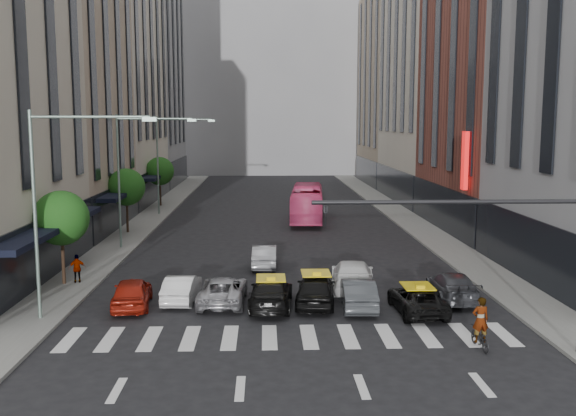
{
  "coord_description": "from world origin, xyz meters",
  "views": [
    {
      "loc": [
        -1.18,
        -23.51,
        8.65
      ],
      "look_at": [
        0.1,
        10.95,
        4.0
      ],
      "focal_mm": 40.0,
      "sensor_mm": 36.0,
      "label": 1
    }
  ],
  "objects": [
    {
      "name": "building_right_b",
      "position": [
        17.0,
        27.0,
        13.0
      ],
      "size": [
        8.0,
        18.0,
        26.0
      ],
      "primitive_type": "cube",
      "color": "brown",
      "rests_on": "ground"
    },
    {
      "name": "building_right_c",
      "position": [
        17.0,
        46.0,
        20.0
      ],
      "size": [
        8.0,
        20.0,
        40.0
      ],
      "primitive_type": "cube",
      "color": "beige",
      "rests_on": "ground"
    },
    {
      "name": "streetlamp_mid",
      "position": [
        -10.04,
        20.0,
        5.9
      ],
      "size": [
        5.38,
        0.25,
        9.0
      ],
      "color": "gray",
      "rests_on": "sidewalk_left"
    },
    {
      "name": "sidewalk_left",
      "position": [
        -11.5,
        30.0,
        0.07
      ],
      "size": [
        3.0,
        96.0,
        0.15
      ],
      "primitive_type": "cube",
      "color": "slate",
      "rests_on": "ground"
    },
    {
      "name": "building_left_d",
      "position": [
        -17.0,
        65.0,
        15.0
      ],
      "size": [
        8.0,
        18.0,
        30.0
      ],
      "primitive_type": "cube",
      "color": "gray",
      "rests_on": "ground"
    },
    {
      "name": "building_left_b",
      "position": [
        -17.0,
        28.0,
        12.0
      ],
      "size": [
        8.0,
        16.0,
        24.0
      ],
      "primitive_type": "cube",
      "color": "tan",
      "rests_on": "ground"
    },
    {
      "name": "car_silver",
      "position": [
        -3.19,
        6.49,
        0.65
      ],
      "size": [
        2.3,
        4.72,
        1.29
      ],
      "primitive_type": "imported",
      "rotation": [
        0.0,
        0.0,
        3.11
      ],
      "color": "#A09FA4",
      "rests_on": "ground"
    },
    {
      "name": "liberty_sign",
      "position": [
        12.6,
        20.0,
        6.0
      ],
      "size": [
        0.3,
        0.7,
        4.0
      ],
      "color": "red",
      "rests_on": "ground"
    },
    {
      "name": "ground",
      "position": [
        0.0,
        0.0,
        0.0
      ],
      "size": [
        160.0,
        160.0,
        0.0
      ],
      "primitive_type": "plane",
      "color": "black",
      "rests_on": "ground"
    },
    {
      "name": "tree_far",
      "position": [
        -11.8,
        42.0,
        3.65
      ],
      "size": [
        2.88,
        2.88,
        4.95
      ],
      "color": "black",
      "rests_on": "sidewalk_left"
    },
    {
      "name": "streetlamp_far",
      "position": [
        -10.04,
        36.0,
        5.9
      ],
      "size": [
        5.38,
        0.25,
        9.0
      ],
      "color": "gray",
      "rests_on": "sidewalk_left"
    },
    {
      "name": "streetlamp_near",
      "position": [
        -10.04,
        4.0,
        5.9
      ],
      "size": [
        5.38,
        0.25,
        9.0
      ],
      "color": "gray",
      "rests_on": "sidewalk_left"
    },
    {
      "name": "taxi_left",
      "position": [
        -0.89,
        5.68,
        0.7
      ],
      "size": [
        2.26,
        4.91,
        1.39
      ],
      "primitive_type": "imported",
      "rotation": [
        0.0,
        0.0,
        3.08
      ],
      "color": "black",
      "rests_on": "ground"
    },
    {
      "name": "pedestrian_far",
      "position": [
        -11.14,
        10.2,
        0.91
      ],
      "size": [
        0.96,
        0.63,
        1.52
      ],
      "primitive_type": "imported",
      "rotation": [
        0.0,
        0.0,
        3.45
      ],
      "color": "gray",
      "rests_on": "sidewalk_left"
    },
    {
      "name": "car_grey_mid",
      "position": [
        3.15,
        5.48,
        0.71
      ],
      "size": [
        1.66,
        4.37,
        1.42
      ],
      "primitive_type": "imported",
      "rotation": [
        0.0,
        0.0,
        3.11
      ],
      "color": "#36393D",
      "rests_on": "ground"
    },
    {
      "name": "traffic_signal",
      "position": [
        7.69,
        -1.0,
        4.47
      ],
      "size": [
        10.1,
        0.2,
        6.0
      ],
      "color": "black",
      "rests_on": "ground"
    },
    {
      "name": "building_far",
      "position": [
        0.0,
        85.0,
        18.0
      ],
      "size": [
        30.0,
        10.0,
        36.0
      ],
      "primitive_type": "cube",
      "color": "gray",
      "rests_on": "ground"
    },
    {
      "name": "sidewalk_right",
      "position": [
        11.5,
        30.0,
        0.07
      ],
      "size": [
        3.0,
        96.0,
        0.15
      ],
      "primitive_type": "cube",
      "color": "slate",
      "rests_on": "ground"
    },
    {
      "name": "car_white_front",
      "position": [
        -5.2,
        6.89,
        0.65
      ],
      "size": [
        1.6,
        4.03,
        1.31
      ],
      "primitive_type": "imported",
      "rotation": [
        0.0,
        0.0,
        3.09
      ],
      "color": "silver",
      "rests_on": "ground"
    },
    {
      "name": "car_row2_right",
      "position": [
        3.36,
        8.73,
        0.77
      ],
      "size": [
        2.76,
        5.52,
        1.54
      ],
      "primitive_type": "imported",
      "rotation": [
        0.0,
        0.0,
        3.02
      ],
      "color": "white",
      "rests_on": "ground"
    },
    {
      "name": "bus",
      "position": [
        2.57,
        32.16,
        1.55
      ],
      "size": [
        3.5,
        11.28,
        3.09
      ],
      "primitive_type": "imported",
      "rotation": [
        0.0,
        0.0,
        3.06
      ],
      "color": "#EC457F",
      "rests_on": "ground"
    },
    {
      "name": "building_left_c",
      "position": [
        -17.0,
        46.0,
        18.0
      ],
      "size": [
        8.0,
        20.0,
        36.0
      ],
      "primitive_type": "cube",
      "color": "beige",
      "rests_on": "ground"
    },
    {
      "name": "building_right_d",
      "position": [
        17.0,
        65.0,
        14.0
      ],
      "size": [
        8.0,
        18.0,
        28.0
      ],
      "primitive_type": "cube",
      "color": "tan",
      "rests_on": "ground"
    },
    {
      "name": "taxi_center",
      "position": [
        1.24,
        5.99,
        0.77
      ],
      "size": [
        2.34,
        4.68,
        1.53
      ],
      "primitive_type": "imported",
      "rotation": [
        0.0,
        0.0,
        3.02
      ],
      "color": "black",
      "rests_on": "ground"
    },
    {
      "name": "car_grey_curb",
      "position": [
        7.98,
        6.66,
        0.68
      ],
      "size": [
        2.15,
        4.8,
        1.37
      ],
      "primitive_type": "imported",
      "rotation": [
        0.0,
        0.0,
        3.09
      ],
      "color": "#37393E",
      "rests_on": "ground"
    },
    {
      "name": "tree_near",
      "position": [
        -11.8,
        10.0,
        3.65
      ],
      "size": [
        2.88,
        2.88,
        4.95
      ],
      "color": "black",
      "rests_on": "sidewalk_left"
    },
    {
      "name": "rider",
      "position": [
        7.06,
        -0.1,
        1.74
      ],
      "size": [
        0.68,
        0.47,
        1.78
      ],
      "primitive_type": "imported",
      "rotation": [
        0.0,
        0.0,
        3.22
      ],
      "color": "gray",
      "rests_on": "motorcycle"
    },
    {
      "name": "car_row2_left",
      "position": [
        -1.19,
        14.13,
        0.67
      ],
      "size": [
        1.51,
        4.1,
        1.34
      ],
      "primitive_type": "imported",
      "rotation": [
        0.0,
        0.0,
        3.12
      ],
      "color": "#A6A6AB",
      "rests_on": "ground"
    },
    {
      "name": "taxi_right",
      "position": [
        5.76,
        4.61,
        0.61
      ],
      "size": [
        2.2,
        4.47,
        1.22
      ],
      "primitive_type": "imported",
      "rotation": [
        0.0,
        0.0,
        3.18
      ],
      "color": "black",
      "rests_on": "ground"
    },
    {
      "name": "tree_mid",
      "position": [
        -11.8,
        26.0,
        3.65
      ],
      "size": [
        2.88,
        2.88,
        4.95
      ],
      "color": "black",
      "rests_on": "sidewalk_left"
    },
    {
      "name": "motorcycle",
      "position": [
        7.06,
        -0.1,
        0.43
      ],
      "size": [
        0.68,
        1.66,
        0.85
      ],
      "primitive_type": "imported",
      "rotation": [
        0.0,
        0.0,
        3.22
      ],
      "color": "black",
      "rests_on": "ground"
    },
    {
      "name": "car_red",
      "position": [
        -7.4,
        5.93,
        0.72
      ],
      "size": [
        2.1,
        4.35,
        1.43
      ],
      "primitive_type": "imported",
      "rotation": [
        0.0,
        0.0,
        3.24
      ],
      "color": "#9A1B0E",
      "rests_on": "ground"
    }
  ]
}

